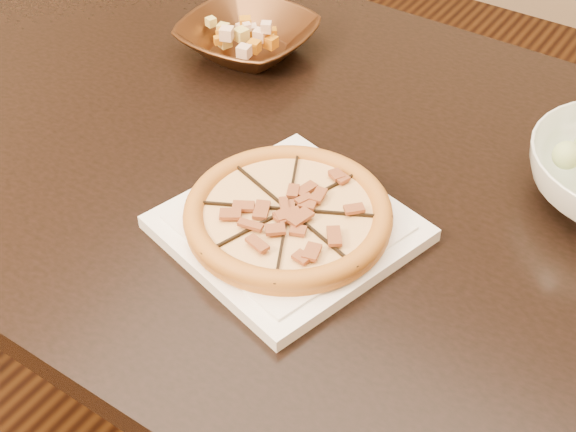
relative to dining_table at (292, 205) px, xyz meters
name	(u,v)px	position (x,y,z in m)	size (l,w,h in m)	color
floor	(228,406)	(-0.17, 0.01, -0.66)	(4.00, 4.00, 0.02)	#351B09
dining_table	(292,205)	(0.00, 0.00, 0.00)	(1.42, 0.92, 0.75)	black
plate	(288,228)	(0.09, -0.14, 0.11)	(0.33, 0.33, 0.02)	white
pizza	(288,214)	(0.09, -0.14, 0.13)	(0.26, 0.26, 0.03)	#BC7428
bronze_bowl	(248,38)	(-0.21, 0.19, 0.13)	(0.21, 0.21, 0.05)	#55331B
mixed_dish	(247,16)	(-0.21, 0.19, 0.17)	(0.11, 0.11, 0.03)	beige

